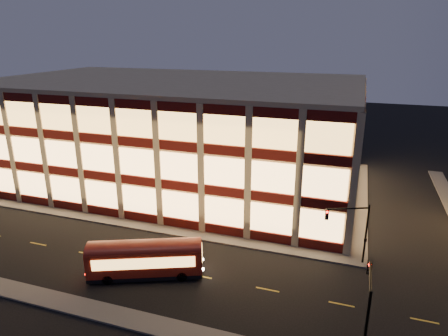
% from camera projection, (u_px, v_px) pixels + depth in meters
% --- Properties ---
extents(ground, '(200.00, 200.00, 0.00)m').
position_uv_depth(ground, '(137.00, 230.00, 43.78)').
color(ground, black).
rests_on(ground, ground).
extents(sidewalk_office_south, '(54.00, 2.00, 0.15)m').
position_uv_depth(sidewalk_office_south, '(119.00, 222.00, 45.57)').
color(sidewalk_office_south, '#514F4C').
rests_on(sidewalk_office_south, ground).
extents(sidewalk_office_east, '(2.00, 30.00, 0.15)m').
position_uv_depth(sidewalk_office_east, '(359.00, 198.00, 52.00)').
color(sidewalk_office_east, '#514F4C').
rests_on(sidewalk_office_east, ground).
extents(sidewalk_near, '(100.00, 2.00, 0.15)m').
position_uv_depth(sidewalk_near, '(54.00, 300.00, 32.08)').
color(sidewalk_near, '#514F4C').
rests_on(sidewalk_near, ground).
extents(office_building, '(50.45, 30.45, 14.50)m').
position_uv_depth(office_building, '(176.00, 130.00, 57.56)').
color(office_building, tan).
rests_on(office_building, ground).
extents(traffic_signal_far, '(3.79, 1.87, 6.00)m').
position_uv_depth(traffic_signal_far, '(352.00, 225.00, 35.91)').
color(traffic_signal_far, black).
rests_on(traffic_signal_far, ground).
extents(traffic_signal_near, '(0.32, 4.45, 6.00)m').
position_uv_depth(traffic_signal_near, '(367.00, 303.00, 25.40)').
color(traffic_signal_near, black).
rests_on(traffic_signal_near, ground).
extents(trolley_bus, '(10.05, 6.18, 3.35)m').
position_uv_depth(trolley_bus, '(145.00, 257.00, 34.93)').
color(trolley_bus, maroon).
rests_on(trolley_bus, ground).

